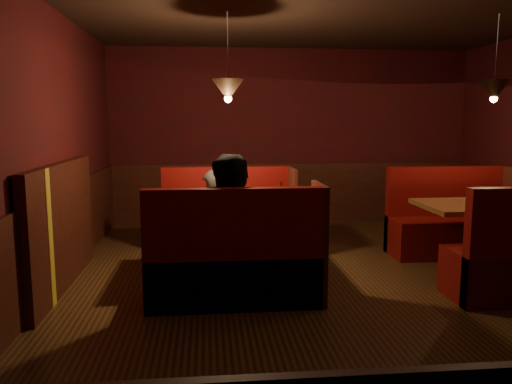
{
  "coord_description": "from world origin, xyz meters",
  "views": [
    {
      "loc": [
        -1.42,
        -4.82,
        1.74
      ],
      "look_at": [
        -0.89,
        0.57,
        0.95
      ],
      "focal_mm": 35.0,
      "sensor_mm": 36.0,
      "label": 1
    }
  ],
  "objects": [
    {
      "name": "room",
      "position": [
        -0.28,
        0.05,
        1.05
      ],
      "size": [
        6.02,
        7.02,
        2.92
      ],
      "color": "#321E11",
      "rests_on": "ground"
    },
    {
      "name": "main_table",
      "position": [
        -1.17,
        0.57,
        0.63
      ],
      "size": [
        1.52,
        0.92,
        1.06
      ],
      "color": "brown",
      "rests_on": "ground"
    },
    {
      "name": "main_bench_far",
      "position": [
        -1.15,
        1.43,
        0.36
      ],
      "size": [
        1.67,
        0.6,
        1.14
      ],
      "color": "#570A07",
      "rests_on": "ground"
    },
    {
      "name": "main_bench_near",
      "position": [
        -1.15,
        -0.29,
        0.36
      ],
      "size": [
        1.67,
        0.6,
        1.14
      ],
      "color": "#570A07",
      "rests_on": "ground"
    },
    {
      "name": "second_table",
      "position": [
        1.69,
        0.39,
        0.6
      ],
      "size": [
        1.43,
        0.92,
        0.81
      ],
      "color": "brown",
      "rests_on": "ground"
    },
    {
      "name": "second_bench_far",
      "position": [
        1.72,
        1.24,
        0.36
      ],
      "size": [
        1.58,
        0.59,
        1.13
      ],
      "color": "#570A07",
      "rests_on": "ground"
    },
    {
      "name": "diner_a",
      "position": [
        -1.35,
        1.2,
        0.75
      ],
      "size": [
        0.62,
        0.5,
        1.49
      ],
      "primitive_type": "imported",
      "rotation": [
        0.0,
        0.0,
        3.44
      ],
      "color": "#2F2F30",
      "rests_on": "ground"
    },
    {
      "name": "diner_b",
      "position": [
        -1.16,
        -0.12,
        0.88
      ],
      "size": [
        0.97,
        0.82,
        1.76
      ],
      "primitive_type": "imported",
      "rotation": [
        0.0,
        0.0,
        -0.19
      ],
      "color": "black",
      "rests_on": "ground"
    }
  ]
}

